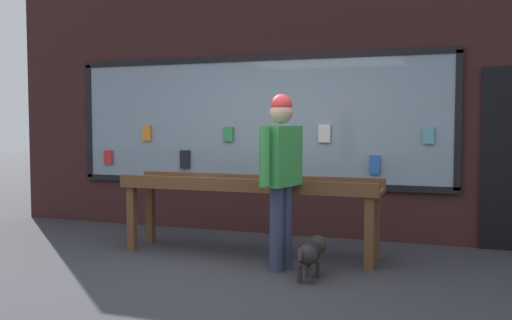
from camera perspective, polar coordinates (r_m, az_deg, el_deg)
ground_plane at (r=5.46m, az=-4.70°, el=-11.78°), size 40.00×40.00×0.00m
shopfront_facade at (r=7.51m, az=2.96°, el=5.82°), size 8.17×0.29×3.52m
display_table_main at (r=6.29m, az=-0.70°, el=-3.18°), size 2.91×0.60×0.87m
person_browsing at (r=5.62m, az=2.54°, el=-0.68°), size 0.32×0.67×1.74m
small_dog at (r=5.40m, az=5.48°, el=-9.17°), size 0.24×0.58×0.38m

